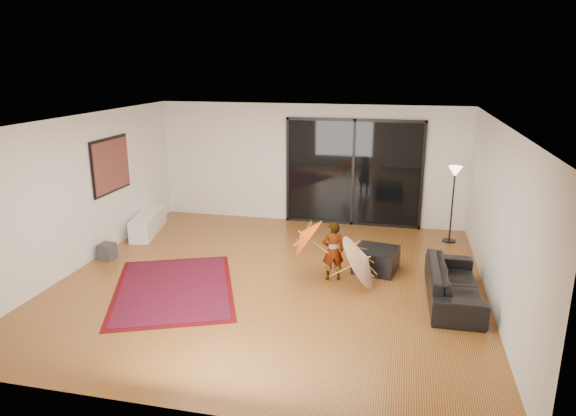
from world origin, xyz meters
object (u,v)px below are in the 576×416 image
(sofa, at_px, (454,283))
(child, at_px, (333,251))
(ottoman, at_px, (376,260))
(media_console, at_px, (149,222))

(sofa, bearing_deg, child, 77.58)
(ottoman, relative_size, child, 0.70)
(ottoman, height_order, child, child)
(media_console, bearing_deg, sofa, -30.07)
(sofa, xyz_separation_m, child, (-1.94, 0.39, 0.23))
(sofa, xyz_separation_m, ottoman, (-1.24, 0.95, -0.08))
(media_console, xyz_separation_m, sofa, (6.20, -2.01, 0.06))
(sofa, height_order, child, child)
(sofa, distance_m, child, 1.99)
(media_console, height_order, child, child)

